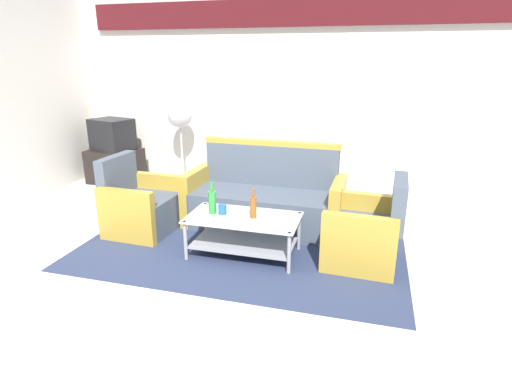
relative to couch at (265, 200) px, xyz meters
name	(u,v)px	position (x,y,z in m)	size (l,w,h in m)	color
ground_plane	(206,284)	(-0.16, -1.43, -0.32)	(14.00, 14.00, 0.00)	silver
wall_back	(283,88)	(-0.16, 1.62, 1.16)	(6.52, 0.19, 2.80)	silver
rug	(242,246)	(-0.08, -0.62, -0.31)	(3.29, 2.04, 0.01)	#2D3856
couch	(265,200)	(0.00, 0.00, 0.00)	(1.82, 0.79, 0.96)	#4C5666
armchair_left	(141,207)	(-1.31, -0.52, -0.03)	(0.73, 0.79, 0.85)	#4C5666
armchair_right	(365,234)	(1.15, -0.62, -0.03)	(0.73, 0.79, 0.85)	#4C5666
coffee_table	(244,230)	(-0.01, -0.80, -0.04)	(1.10, 0.60, 0.40)	silver
bottle_green	(212,202)	(-0.34, -0.78, 0.22)	(0.08, 0.08, 0.32)	#2D8C38
bottle_brown	(253,207)	(0.09, -0.79, 0.21)	(0.06, 0.06, 0.30)	brown
cup	(222,209)	(-0.23, -0.78, 0.14)	(0.08, 0.08, 0.10)	#2659A5
tv_stand	(116,166)	(-2.72, 1.12, -0.06)	(0.80, 0.50, 0.52)	black
television	(112,135)	(-2.72, 1.12, 0.44)	(0.70, 0.60, 0.48)	black
pedestal_fan	(180,121)	(-1.59, 1.17, 0.70)	(0.36, 0.36, 1.27)	#2D2D33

